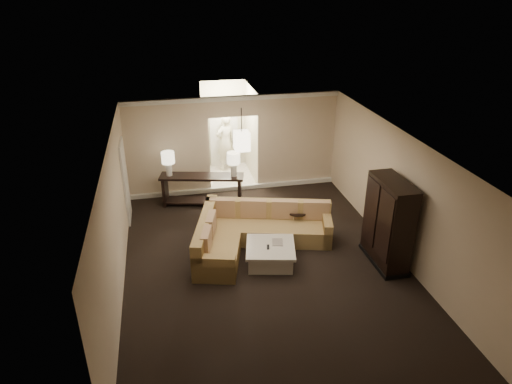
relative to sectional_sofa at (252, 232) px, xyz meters
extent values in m
plane|color=black|center=(0.13, -0.83, -0.36)|extent=(8.00, 8.00, 0.00)
cube|color=beige|center=(0.13, 3.17, 1.04)|extent=(6.00, 0.04, 2.80)
cube|color=beige|center=(0.13, -4.83, 1.04)|extent=(6.00, 0.04, 2.80)
cube|color=beige|center=(-2.87, -0.83, 1.04)|extent=(0.04, 8.00, 2.80)
cube|color=beige|center=(3.13, -0.83, 1.04)|extent=(0.04, 8.00, 2.80)
cube|color=white|center=(0.13, -0.83, 2.44)|extent=(6.00, 8.00, 0.02)
cube|color=white|center=(0.13, 3.12, 2.37)|extent=(6.00, 0.10, 0.12)
cube|color=white|center=(0.13, 3.12, -0.30)|extent=(6.00, 0.10, 0.12)
cube|color=white|center=(-2.84, 1.97, 0.69)|extent=(0.05, 0.90, 2.10)
cube|color=beige|center=(0.13, 4.17, -0.36)|extent=(1.40, 2.00, 0.01)
cube|color=beige|center=(-0.57, 4.17, 1.04)|extent=(0.04, 2.00, 2.80)
cube|color=beige|center=(0.83, 4.17, 1.04)|extent=(0.04, 2.00, 2.80)
cube|color=beige|center=(0.13, 5.17, 1.04)|extent=(1.40, 0.04, 2.80)
cube|color=white|center=(0.13, 5.14, 0.69)|extent=(0.90, 0.05, 2.10)
cube|color=brown|center=(0.43, 0.22, -0.15)|extent=(3.13, 1.65, 0.42)
cube|color=brown|center=(-0.88, -0.62, -0.15)|extent=(1.23, 1.58, 0.42)
cube|color=brown|center=(0.52, 0.54, 0.29)|extent=(2.96, 1.01, 0.46)
cube|color=brown|center=(-1.07, -0.05, 0.29)|extent=(0.85, 2.38, 0.46)
cube|color=brown|center=(1.78, -0.14, -0.05)|extent=(0.43, 0.92, 0.62)
cube|color=brown|center=(-1.04, -1.20, -0.05)|extent=(0.92, 0.43, 0.62)
cube|color=tan|center=(-0.56, 0.78, 0.31)|extent=(0.64, 0.32, 0.46)
cube|color=tan|center=(0.17, 0.58, 0.31)|extent=(0.64, 0.32, 0.46)
cube|color=tan|center=(0.89, 0.39, 0.31)|extent=(0.64, 0.32, 0.46)
cube|color=tan|center=(1.61, 0.19, 0.31)|extent=(0.64, 0.32, 0.46)
cube|color=tan|center=(-0.93, 0.02, 0.31)|extent=(0.31, 0.62, 0.46)
cube|color=tan|center=(-1.11, -0.66, 0.31)|extent=(0.31, 0.62, 0.46)
cube|color=beige|center=(0.27, -0.76, -0.18)|extent=(1.13, 1.13, 0.36)
cube|color=beige|center=(0.27, -0.76, 0.03)|extent=(1.25, 1.25, 0.06)
cube|color=black|center=(0.20, -0.80, 0.07)|extent=(0.09, 0.18, 0.02)
cube|color=beige|center=(0.45, -0.64, 0.07)|extent=(0.29, 0.36, 0.01)
cube|color=black|center=(-0.89, 2.37, 0.48)|extent=(2.31, 1.01, 0.06)
cube|color=black|center=(-1.89, 2.60, 0.05)|extent=(0.19, 0.47, 0.82)
cube|color=black|center=(0.11, 2.13, 0.05)|extent=(0.19, 0.47, 0.82)
cube|color=black|center=(-0.89, 2.37, -0.24)|extent=(2.20, 0.94, 0.04)
cube|color=black|center=(2.73, -1.24, 0.62)|extent=(0.54, 1.30, 1.95)
cube|color=black|center=(2.45, -1.57, 0.76)|extent=(0.03, 0.58, 1.49)
cube|color=black|center=(2.45, -0.92, 0.76)|extent=(0.03, 0.58, 1.49)
cube|color=black|center=(2.73, -1.24, -0.31)|extent=(0.58, 1.36, 0.09)
cylinder|color=black|center=(1.21, 0.37, 0.22)|extent=(0.48, 0.48, 0.04)
torus|color=silver|center=(1.21, 0.37, -0.25)|extent=(0.40, 0.40, 0.03)
cylinder|color=silver|center=(1.39, 0.32, -0.07)|extent=(0.03, 0.03, 0.57)
cylinder|color=silver|center=(1.16, 0.54, -0.07)|extent=(0.03, 0.03, 0.57)
cylinder|color=silver|center=(1.08, 0.23, -0.07)|extent=(0.03, 0.03, 0.57)
cylinder|color=silver|center=(-1.74, 2.57, 0.69)|extent=(0.16, 0.16, 0.36)
cylinder|color=#F4E3B7|center=(-1.74, 2.57, 1.02)|extent=(0.35, 0.35, 0.31)
cylinder|color=silver|center=(-0.04, 2.17, 0.69)|extent=(0.16, 0.16, 0.36)
cylinder|color=#F4E3B7|center=(-0.04, 2.17, 1.02)|extent=(0.35, 0.35, 0.31)
cylinder|color=black|center=(0.13, 1.87, 2.14)|extent=(0.02, 0.02, 0.60)
cube|color=beige|center=(0.13, 1.87, 1.59)|extent=(0.38, 0.38, 0.48)
imported|color=#EDE7C9|center=(0.12, 4.77, 0.65)|extent=(0.87, 0.75, 2.02)
camera|label=1|loc=(-1.79, -8.94, 5.41)|focal=32.00mm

